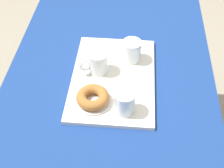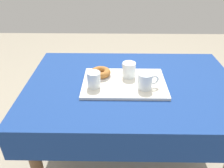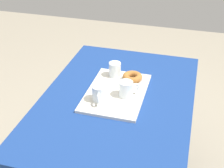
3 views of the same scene
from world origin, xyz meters
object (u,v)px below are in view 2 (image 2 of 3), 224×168
at_px(donut_plate_left, 101,76).
at_px(tea_mug_right, 129,70).
at_px(tea_mug_left, 145,82).
at_px(sugar_donut_left, 101,72).
at_px(serving_tray, 124,83).
at_px(water_glass_near, 94,80).
at_px(dining_table, 131,99).

bearing_deg(donut_plate_left, tea_mug_right, 0.46).
bearing_deg(tea_mug_left, sugar_donut_left, 152.74).
height_order(serving_tray, tea_mug_left, tea_mug_left).
xyz_separation_m(serving_tray, sugar_donut_left, (-0.14, 0.06, 0.03)).
relative_size(serving_tray, sugar_donut_left, 3.98).
bearing_deg(water_glass_near, tea_mug_right, 31.07).
bearing_deg(tea_mug_left, serving_tray, 149.35).
height_order(dining_table, water_glass_near, water_glass_near).
bearing_deg(donut_plate_left, water_glass_near, -104.04).
bearing_deg(tea_mug_right, dining_table, -68.35).
relative_size(serving_tray, water_glass_near, 5.33).
height_order(tea_mug_left, water_glass_near, same).
distance_m(serving_tray, donut_plate_left, 0.15).
bearing_deg(dining_table, sugar_donut_left, 165.72).
relative_size(serving_tray, tea_mug_left, 4.06).
xyz_separation_m(donut_plate_left, sugar_donut_left, (0.00, -0.00, 0.02)).
xyz_separation_m(water_glass_near, donut_plate_left, (0.03, 0.11, -0.04)).
bearing_deg(dining_table, tea_mug_left, -51.73).
xyz_separation_m(dining_table, tea_mug_right, (-0.02, 0.05, 0.17)).
relative_size(donut_plate_left, sugar_donut_left, 1.11).
bearing_deg(dining_table, serving_tray, -161.68).
xyz_separation_m(water_glass_near, sugar_donut_left, (0.03, 0.11, -0.01)).
height_order(serving_tray, water_glass_near, water_glass_near).
height_order(dining_table, tea_mug_right, tea_mug_right).
bearing_deg(tea_mug_left, tea_mug_right, 122.73).
distance_m(tea_mug_right, sugar_donut_left, 0.16).
bearing_deg(water_glass_near, sugar_donut_left, 75.96).
bearing_deg(donut_plate_left, serving_tray, -24.38).
relative_size(dining_table, sugar_donut_left, 10.32).
bearing_deg(serving_tray, sugar_donut_left, 155.62).
distance_m(dining_table, tea_mug_right, 0.18).
distance_m(serving_tray, tea_mug_right, 0.08).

